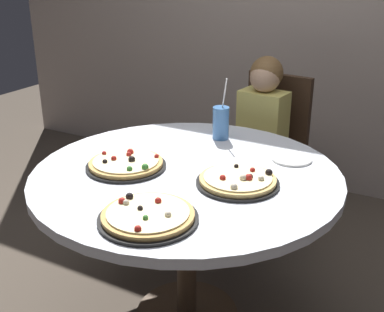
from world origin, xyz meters
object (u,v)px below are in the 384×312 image
(diner_child, at_px, (254,163))
(pizza_pepperoni, at_px, (126,164))
(chair_wooden, at_px, (269,146))
(soda_cup, at_px, (221,123))
(pizza_cheese, at_px, (148,216))
(pizza_veggie, at_px, (238,180))
(plate_small, at_px, (291,158))
(dining_table, at_px, (186,190))

(diner_child, distance_m, pizza_pepperoni, 0.98)
(chair_wooden, bearing_deg, soda_cup, -95.78)
(chair_wooden, distance_m, pizza_cheese, 1.44)
(soda_cup, bearing_deg, pizza_veggie, -56.89)
(chair_wooden, bearing_deg, pizza_veggie, -77.11)
(diner_child, distance_m, pizza_veggie, 0.91)
(diner_child, bearing_deg, plate_small, -53.59)
(chair_wooden, distance_m, pizza_pepperoni, 1.14)
(pizza_cheese, relative_size, plate_small, 1.92)
(pizza_veggie, bearing_deg, chair_wooden, 102.89)
(chair_wooden, relative_size, soda_cup, 3.10)
(pizza_cheese, height_order, soda_cup, soda_cup)
(pizza_veggie, height_order, pizza_cheese, pizza_veggie)
(dining_table, relative_size, pizza_pepperoni, 3.80)
(soda_cup, bearing_deg, diner_child, 84.38)
(diner_child, bearing_deg, pizza_veggie, -73.18)
(chair_wooden, xyz_separation_m, diner_child, (-0.02, -0.18, -0.05))
(pizza_veggie, relative_size, soda_cup, 1.07)
(pizza_pepperoni, bearing_deg, diner_child, 75.52)
(diner_child, distance_m, plate_small, 0.66)
(pizza_veggie, bearing_deg, pizza_cheese, -110.68)
(dining_table, height_order, pizza_cheese, pizza_cheese)
(pizza_veggie, xyz_separation_m, pizza_cheese, (-0.15, -0.41, -0.00))
(diner_child, relative_size, pizza_veggie, 3.29)
(diner_child, xyz_separation_m, soda_cup, (-0.04, -0.39, 0.35))
(plate_small, bearing_deg, pizza_veggie, -106.70)
(plate_small, bearing_deg, diner_child, 126.41)
(pizza_pepperoni, bearing_deg, soda_cup, 69.31)
(pizza_cheese, distance_m, pizza_pepperoni, 0.47)
(dining_table, relative_size, pizza_cheese, 3.75)
(dining_table, distance_m, soda_cup, 0.46)
(dining_table, height_order, pizza_pepperoni, pizza_pepperoni)
(diner_child, bearing_deg, pizza_cheese, -85.52)
(chair_wooden, height_order, soda_cup, soda_cup)
(pizza_cheese, relative_size, soda_cup, 1.13)
(pizza_pepperoni, relative_size, soda_cup, 1.11)
(chair_wooden, bearing_deg, plate_small, -63.15)
(chair_wooden, height_order, diner_child, diner_child)
(diner_child, xyz_separation_m, pizza_veggie, (0.25, -0.83, 0.28))
(diner_child, bearing_deg, pizza_pepperoni, -104.48)
(dining_table, relative_size, plate_small, 7.18)
(pizza_pepperoni, xyz_separation_m, plate_small, (0.59, 0.42, -0.01))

